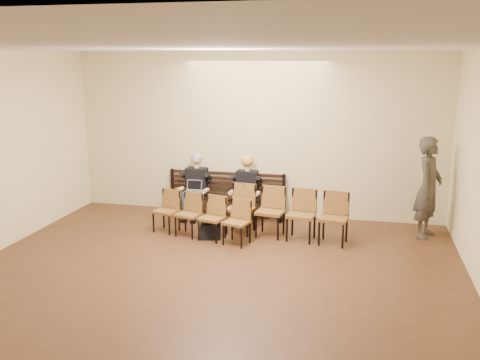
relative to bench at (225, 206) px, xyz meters
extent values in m
plane|color=#52341C|center=(0.61, -4.65, -0.23)|extent=(10.00, 10.00, 0.00)
cube|color=beige|center=(0.61, 0.35, 1.52)|extent=(8.00, 0.02, 3.50)
cube|color=white|center=(0.61, -4.65, 3.27)|extent=(8.00, 10.00, 0.02)
cube|color=black|center=(0.00, 0.00, 0.00)|extent=(2.60, 0.90, 0.45)
cube|color=silver|center=(-0.61, -0.34, 0.34)|extent=(0.34, 0.27, 0.24)
cylinder|color=silver|center=(0.67, -0.33, 0.33)|extent=(0.07, 0.07, 0.21)
cube|color=black|center=(0.11, -1.49, -0.08)|extent=(0.44, 0.35, 0.29)
imported|color=#3B3630|center=(4.11, -0.44, 0.89)|extent=(0.81, 0.96, 2.23)
cube|color=brown|center=(1.49, -1.13, 0.25)|extent=(2.38, 0.82, 0.96)
cube|color=brown|center=(-0.09, -1.48, 0.19)|extent=(2.07, 0.96, 0.83)
camera|label=1|loc=(2.84, -10.81, 3.16)|focal=40.00mm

